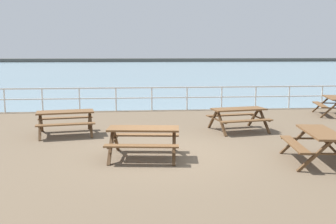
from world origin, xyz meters
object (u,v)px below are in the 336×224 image
object	(u,v)px
picnic_table_mid_centre	(238,114)
picnic_table_far_right	(320,139)
picnic_table_seaward	(65,117)
picnic_table_near_left	(144,135)
picnic_table_near_right	(335,102)

from	to	relation	value
picnic_table_mid_centre	picnic_table_far_right	world-z (taller)	same
picnic_table_far_right	picnic_table_seaward	xyz separation A→B (m)	(-6.71, 3.85, 0.00)
picnic_table_near_left	picnic_table_near_right	size ratio (longest dim) A/B	0.93
picnic_table_near_left	picnic_table_near_right	world-z (taller)	same
picnic_table_near_left	picnic_table_mid_centre	size ratio (longest dim) A/B	0.97
picnic_table_far_right	picnic_table_near_left	bearing A→B (deg)	86.60
picnic_table_near_left	picnic_table_far_right	bearing A→B (deg)	-4.43
picnic_table_mid_centre	picnic_table_far_right	distance (m)	4.03
picnic_table_mid_centre	picnic_table_near_left	bearing A→B (deg)	-147.43
picnic_table_near_right	picnic_table_seaward	bearing A→B (deg)	119.15
picnic_table_mid_centre	picnic_table_seaward	world-z (taller)	same
picnic_table_near_left	picnic_table_far_right	world-z (taller)	same
picnic_table_seaward	picnic_table_near_left	bearing A→B (deg)	-60.19
picnic_table_near_right	picnic_table_mid_centre	bearing A→B (deg)	133.38
picnic_table_near_left	picnic_table_far_right	size ratio (longest dim) A/B	0.99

